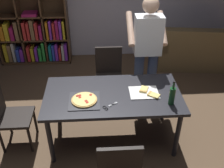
# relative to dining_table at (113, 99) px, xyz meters

# --- Properties ---
(ground_plane) EXTENTS (12.00, 12.00, 0.00)m
(ground_plane) POSITION_rel_dining_table_xyz_m (0.00, 0.00, -0.68)
(ground_plane) COLOR brown
(dining_table) EXTENTS (1.71, 0.89, 0.75)m
(dining_table) POSITION_rel_dining_table_xyz_m (0.00, 0.00, 0.00)
(dining_table) COLOR #232328
(dining_table) RESTS_ON ground_plane
(chair_near_camera) EXTENTS (0.42, 0.42, 0.90)m
(chair_near_camera) POSITION_rel_dining_table_xyz_m (-0.00, -0.93, -0.16)
(chair_near_camera) COLOR black
(chair_near_camera) RESTS_ON ground_plane
(chair_far_side) EXTENTS (0.42, 0.42, 0.90)m
(chair_far_side) POSITION_rel_dining_table_xyz_m (0.00, 0.93, -0.16)
(chair_far_side) COLOR black
(chair_far_side) RESTS_ON ground_plane
(chair_left_end) EXTENTS (0.42, 0.42, 0.90)m
(chair_left_end) POSITION_rel_dining_table_xyz_m (-1.34, 0.00, -0.16)
(chair_left_end) COLOR black
(chair_left_end) RESTS_ON ground_plane
(couch) EXTENTS (1.79, 1.06, 0.85)m
(couch) POSITION_rel_dining_table_xyz_m (1.89, 1.99, -0.37)
(couch) COLOR brown
(couch) RESTS_ON ground_plane
(bookshelf) EXTENTS (1.40, 0.35, 1.95)m
(bookshelf) POSITION_rel_dining_table_xyz_m (-1.42, 2.37, 0.20)
(bookshelf) COLOR #513823
(bookshelf) RESTS_ON ground_plane
(person_serving_pizza) EXTENTS (0.55, 0.54, 1.75)m
(person_serving_pizza) POSITION_rel_dining_table_xyz_m (0.54, 0.71, 0.32)
(person_serving_pizza) COLOR #38476B
(person_serving_pizza) RESTS_ON ground_plane
(pepperoni_pizza_on_tray) EXTENTS (0.37, 0.37, 0.04)m
(pepperoni_pizza_on_tray) POSITION_rel_dining_table_xyz_m (-0.35, -0.12, 0.09)
(pepperoni_pizza_on_tray) COLOR #2D2D33
(pepperoni_pizza_on_tray) RESTS_ON dining_table
(pizza_slices_on_towel) EXTENTS (0.37, 0.30, 0.03)m
(pizza_slices_on_towel) POSITION_rel_dining_table_xyz_m (0.41, -0.00, 0.08)
(pizza_slices_on_towel) COLOR white
(pizza_slices_on_towel) RESTS_ON dining_table
(wine_bottle) EXTENTS (0.07, 0.07, 0.32)m
(wine_bottle) POSITION_rel_dining_table_xyz_m (0.67, -0.24, 0.19)
(wine_bottle) COLOR #194723
(wine_bottle) RESTS_ON dining_table
(kitchen_scissors) EXTENTS (0.19, 0.15, 0.01)m
(kitchen_scissors) POSITION_rel_dining_table_xyz_m (-0.07, -0.25, 0.08)
(kitchen_scissors) COLOR silver
(kitchen_scissors) RESTS_ON dining_table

